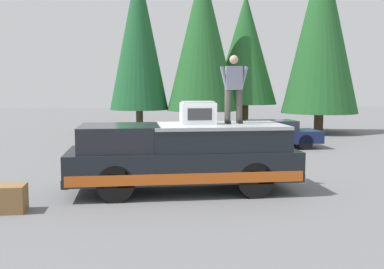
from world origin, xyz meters
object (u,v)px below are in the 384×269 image
(person_on_truck_bed, at_px, (234,87))
(wooden_crate, at_px, (12,198))
(compressor_unit, at_px, (198,113))
(parked_car_navy, at_px, (270,134))
(pickup_truck, at_px, (183,156))

(person_on_truck_bed, distance_m, wooden_crate, 5.72)
(compressor_unit, xyz_separation_m, person_on_truck_bed, (0.11, -0.91, 0.62))
(parked_car_navy, bearing_deg, wooden_crate, 137.37)
(person_on_truck_bed, xyz_separation_m, parked_car_navy, (7.31, -3.22, -1.97))
(person_on_truck_bed, relative_size, parked_car_navy, 0.41)
(compressor_unit, relative_size, wooden_crate, 1.50)
(pickup_truck, height_order, person_on_truck_bed, person_on_truck_bed)
(pickup_truck, relative_size, parked_car_navy, 1.35)
(pickup_truck, distance_m, wooden_crate, 4.00)
(parked_car_navy, bearing_deg, pickup_truck, 148.97)
(parked_car_navy, bearing_deg, person_on_truck_bed, 156.24)
(pickup_truck, distance_m, compressor_unit, 1.13)
(compressor_unit, distance_m, parked_car_navy, 8.60)
(pickup_truck, xyz_separation_m, parked_car_navy, (7.51, -4.52, -0.29))
(compressor_unit, distance_m, wooden_crate, 4.65)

